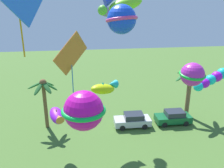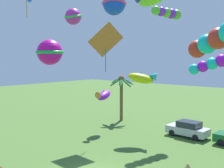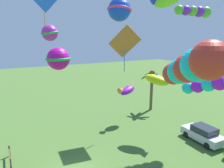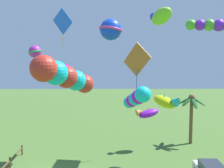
% 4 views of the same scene
% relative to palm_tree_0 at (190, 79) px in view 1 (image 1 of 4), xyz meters
% --- Properties ---
extents(palm_tree_0, '(3.66, 3.94, 6.14)m').
position_rel_palm_tree_0_xyz_m(palm_tree_0, '(0.00, 0.00, 0.00)').
color(palm_tree_0, brown).
rests_on(palm_tree_0, ground).
extents(palm_tree_1, '(3.09, 2.81, 5.45)m').
position_rel_palm_tree_0_xyz_m(palm_tree_1, '(-16.16, -0.23, -0.51)').
color(palm_tree_1, brown).
rests_on(palm_tree_1, ground).
extents(parked_car_0, '(3.96, 1.86, 1.51)m').
position_rel_palm_tree_0_xyz_m(parked_car_0, '(-6.98, -1.50, -3.82)').
color(parked_car_0, '#BCBCC1').
rests_on(parked_car_0, ground).
extents(parked_car_1, '(3.95, 1.83, 1.51)m').
position_rel_palm_tree_0_xyz_m(parked_car_1, '(-2.33, -1.53, -3.82)').
color(parked_car_1, '#145B2D').
rests_on(parked_car_1, ground).
extents(kite_fish_1, '(1.70, 2.70, 1.27)m').
position_rel_palm_tree_0_xyz_m(kite_fish_1, '(-14.48, -5.25, -0.82)').
color(kite_fish_1, '#8A19DA').
extents(kite_ball_2, '(2.67, 2.68, 1.76)m').
position_rel_palm_tree_0_xyz_m(kite_ball_2, '(-9.82, -9.03, 7.08)').
color(kite_ball_2, blue).
extents(kite_ball_3, '(1.10, 1.10, 0.94)m').
position_rel_palm_tree_0_xyz_m(kite_ball_3, '(-8.07, -14.76, 5.25)').
color(kite_ball_3, '#B628AB').
extents(kite_fish_4, '(2.94, 2.37, 1.36)m').
position_rel_palm_tree_0_xyz_m(kite_fish_4, '(-10.35, -4.31, 1.05)').
color(kite_fish_4, '#C1D410').
extents(kite_ball_5, '(2.45, 2.45, 1.86)m').
position_rel_palm_tree_0_xyz_m(kite_ball_5, '(-12.36, -13.30, 3.30)').
color(kite_ball_5, '#C50E9B').
extents(kite_fish_6, '(3.29, 1.76, 1.63)m').
position_rel_palm_tree_0_xyz_m(kite_fish_6, '(-8.93, -5.13, 8.03)').
color(kite_fish_6, '#7BDB28').
extents(kite_tube_7, '(3.00, 1.32, 1.57)m').
position_rel_palm_tree_0_xyz_m(kite_tube_7, '(-2.41, -7.65, 2.56)').
color(kite_tube_7, '#13CFD0').
extents(kite_tube_9, '(1.66, 3.80, 1.09)m').
position_rel_palm_tree_0_xyz_m(kite_tube_9, '(-9.80, -0.77, 7.44)').
color(kite_tube_9, '#55B932').
extents(kite_diamond_10, '(2.41, 2.39, 4.61)m').
position_rel_palm_tree_0_xyz_m(kite_diamond_10, '(-12.98, -6.54, 4.55)').
color(kite_diamond_10, '#CA6D2B').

